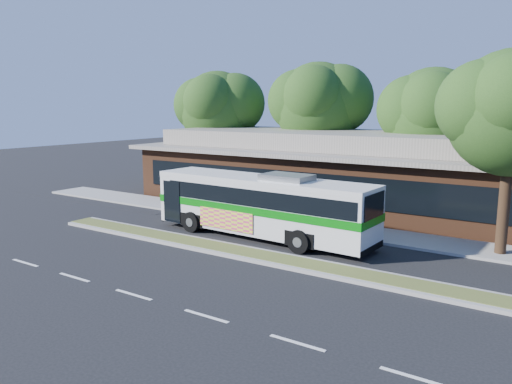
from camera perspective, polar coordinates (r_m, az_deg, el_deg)
ground at (r=18.80m, az=4.06°, el=-8.84°), size 120.00×120.00×0.00m
median_strip at (r=19.28m, az=4.95°, el=-8.14°), size 26.00×1.10×0.15m
sidewalk at (r=24.34m, az=11.52°, el=-4.52°), size 44.00×2.60×0.12m
parking_lot at (r=37.44m, az=-12.62°, el=0.35°), size 14.00×12.00×0.01m
plaza_building at (r=30.08m, az=16.39°, el=2.01°), size 33.20×11.20×4.45m
tree_bg_a at (r=38.52m, az=-3.76°, el=9.59°), size 6.47×5.80×8.63m
tree_bg_b at (r=35.18m, az=7.87°, el=9.95°), size 6.69×6.00×9.00m
tree_bg_c at (r=31.54m, az=20.33°, el=8.46°), size 6.24×5.60×8.26m
transit_bus at (r=22.75m, az=0.75°, el=-1.09°), size 10.98×2.89×3.05m
sedan at (r=32.18m, az=-5.30°, el=0.14°), size 4.59×3.04×1.24m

